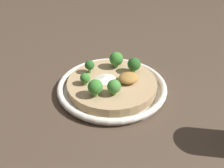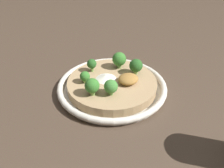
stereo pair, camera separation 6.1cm
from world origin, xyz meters
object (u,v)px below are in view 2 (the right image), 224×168
at_px(risotto_bowl, 112,85).
at_px(broccoli_back_left, 92,64).
at_px(broccoli_front, 111,87).
at_px(broccoli_front_left, 92,86).
at_px(broccoli_back_right, 119,59).
at_px(broccoli_front_right, 136,66).
at_px(broccoli_left, 85,77).

relative_size(risotto_bowl, broccoli_back_left, 7.88).
xyz_separation_m(broccoli_front, broccoli_front_left, (-0.04, 0.03, 0.00)).
bearing_deg(broccoli_back_right, broccoli_back_left, 159.41).
distance_m(risotto_bowl, broccoli_front_right, 0.09).
bearing_deg(broccoli_front, risotto_bowl, 52.38).
relative_size(risotto_bowl, broccoli_front_left, 6.68).
xyz_separation_m(broccoli_front_right, broccoli_back_left, (-0.09, 0.08, -0.00)).
xyz_separation_m(broccoli_front_right, broccoli_front_left, (-0.15, -0.01, 0.00)).
relative_size(broccoli_front, broccoli_front_right, 0.91).
bearing_deg(broccoli_back_left, broccoli_front_left, -120.29).
relative_size(broccoli_front, broccoli_left, 1.27).
height_order(risotto_bowl, broccoli_front, broccoli_front).
bearing_deg(broccoli_front_left, broccoli_front, -34.70).
height_order(broccoli_front_right, broccoli_left, broccoli_front_right).
distance_m(broccoli_front, broccoli_front_left, 0.05).
height_order(broccoli_front_left, broccoli_back_right, broccoli_back_right).
height_order(broccoli_front, broccoli_left, broccoli_front).
distance_m(broccoli_front_right, broccoli_back_right, 0.06).
bearing_deg(broccoli_back_left, broccoli_left, -138.70).
height_order(broccoli_front_right, broccoli_back_right, broccoli_back_right).
relative_size(broccoli_front, broccoli_back_left, 1.08).
bearing_deg(broccoli_front_right, broccoli_back_right, 108.37).
bearing_deg(broccoli_left, broccoli_back_right, 5.01).
xyz_separation_m(broccoli_front_left, broccoli_back_left, (0.06, 0.10, -0.00)).
bearing_deg(risotto_bowl, broccoli_front_left, -162.47).
bearing_deg(broccoli_front_right, broccoli_front, -160.51).
xyz_separation_m(broccoli_front_right, broccoli_left, (-0.14, 0.04, -0.01)).
distance_m(risotto_bowl, broccoli_left, 0.08).
bearing_deg(broccoli_back_right, broccoli_front_left, -152.72).
bearing_deg(broccoli_back_left, broccoli_front, -98.89).
distance_m(broccoli_front_right, broccoli_back_left, 0.13).
relative_size(risotto_bowl, broccoli_left, 9.22).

